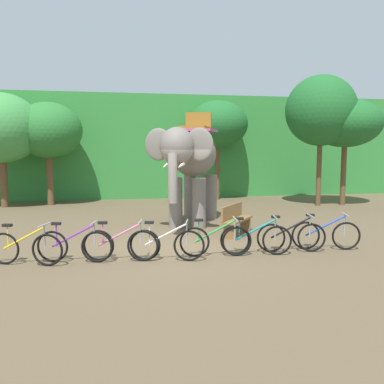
{
  "coord_description": "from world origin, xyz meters",
  "views": [
    {
      "loc": [
        -1.43,
        -10.23,
        2.54
      ],
      "look_at": [
        0.71,
        1.0,
        1.3
      ],
      "focal_mm": 37.88,
      "sensor_mm": 36.0,
      "label": 1
    }
  ],
  "objects_px": {
    "tree_left": "(345,123)",
    "tree_center_left": "(1,128)",
    "tree_far_left": "(48,131)",
    "bike_purple": "(74,245)",
    "bike_white": "(167,244)",
    "elephant": "(192,158)",
    "wooden_bench": "(235,219)",
    "bike_blue": "(326,234)",
    "tree_center_right": "(218,124)",
    "tree_right": "(321,111)",
    "bike_black": "(291,236)",
    "bike_pink": "(120,244)",
    "bike_green": "(216,240)",
    "bike_yellow": "(25,248)",
    "bike_teal": "(256,239)"
  },
  "relations": [
    {
      "from": "tree_left",
      "to": "tree_center_left",
      "type": "bearing_deg",
      "value": 171.94
    },
    {
      "from": "tree_far_left",
      "to": "bike_purple",
      "type": "height_order",
      "value": "tree_far_left"
    },
    {
      "from": "tree_left",
      "to": "bike_white",
      "type": "height_order",
      "value": "tree_left"
    },
    {
      "from": "elephant",
      "to": "wooden_bench",
      "type": "height_order",
      "value": "elephant"
    },
    {
      "from": "bike_blue",
      "to": "tree_center_right",
      "type": "bearing_deg",
      "value": 90.93
    },
    {
      "from": "elephant",
      "to": "bike_purple",
      "type": "height_order",
      "value": "elephant"
    },
    {
      "from": "bike_white",
      "to": "wooden_bench",
      "type": "xyz_separation_m",
      "value": [
        2.34,
        2.39,
        0.09
      ]
    },
    {
      "from": "tree_right",
      "to": "bike_black",
      "type": "distance_m",
      "value": 9.52
    },
    {
      "from": "bike_purple",
      "to": "bike_pink",
      "type": "xyz_separation_m",
      "value": [
        1.01,
        -0.09,
        0.0
      ]
    },
    {
      "from": "tree_right",
      "to": "elephant",
      "type": "relative_size",
      "value": 1.37
    },
    {
      "from": "bike_green",
      "to": "bike_blue",
      "type": "xyz_separation_m",
      "value": [
        2.88,
        0.12,
        0.0
      ]
    },
    {
      "from": "tree_center_right",
      "to": "bike_purple",
      "type": "relative_size",
      "value": 2.9
    },
    {
      "from": "tree_right",
      "to": "bike_green",
      "type": "distance_m",
      "value": 10.63
    },
    {
      "from": "tree_left",
      "to": "tree_center_right",
      "type": "bearing_deg",
      "value": 149.32
    },
    {
      "from": "tree_left",
      "to": "bike_green",
      "type": "distance_m",
      "value": 11.21
    },
    {
      "from": "bike_black",
      "to": "bike_pink",
      "type": "bearing_deg",
      "value": -179.56
    },
    {
      "from": "bike_green",
      "to": "bike_purple",
      "type": "bearing_deg",
      "value": 177.95
    },
    {
      "from": "tree_center_right",
      "to": "bike_yellow",
      "type": "distance_m",
      "value": 12.89
    },
    {
      "from": "bike_black",
      "to": "tree_far_left",
      "type": "bearing_deg",
      "value": 125.82
    },
    {
      "from": "elephant",
      "to": "wooden_bench",
      "type": "bearing_deg",
      "value": -61.88
    },
    {
      "from": "bike_yellow",
      "to": "bike_green",
      "type": "relative_size",
      "value": 0.96
    },
    {
      "from": "tree_left",
      "to": "bike_blue",
      "type": "relative_size",
      "value": 2.83
    },
    {
      "from": "tree_far_left",
      "to": "bike_yellow",
      "type": "distance_m",
      "value": 10.24
    },
    {
      "from": "tree_center_right",
      "to": "wooden_bench",
      "type": "xyz_separation_m",
      "value": [
        -1.54,
        -8.17,
        -3.22
      ]
    },
    {
      "from": "tree_far_left",
      "to": "elephant",
      "type": "relative_size",
      "value": 1.1
    },
    {
      "from": "bike_teal",
      "to": "bike_blue",
      "type": "xyz_separation_m",
      "value": [
        1.9,
        0.15,
        0.0
      ]
    },
    {
      "from": "bike_white",
      "to": "bike_green",
      "type": "bearing_deg",
      "value": 6.96
    },
    {
      "from": "wooden_bench",
      "to": "tree_left",
      "type": "bearing_deg",
      "value": 38.22
    },
    {
      "from": "tree_center_right",
      "to": "bike_pink",
      "type": "height_order",
      "value": "tree_center_right"
    },
    {
      "from": "bike_teal",
      "to": "tree_left",
      "type": "bearing_deg",
      "value": 47.79
    },
    {
      "from": "tree_center_right",
      "to": "bike_green",
      "type": "relative_size",
      "value": 2.85
    },
    {
      "from": "bike_white",
      "to": "tree_center_left",
      "type": "bearing_deg",
      "value": 121.11
    },
    {
      "from": "tree_right",
      "to": "bike_yellow",
      "type": "relative_size",
      "value": 3.47
    },
    {
      "from": "bike_purple",
      "to": "tree_center_right",
      "type": "bearing_deg",
      "value": 60.1
    },
    {
      "from": "tree_center_left",
      "to": "bike_blue",
      "type": "distance_m",
      "value": 13.96
    },
    {
      "from": "tree_left",
      "to": "elephant",
      "type": "xyz_separation_m",
      "value": [
        -7.55,
        -3.37,
        -1.44
      ]
    },
    {
      "from": "bike_pink",
      "to": "bike_black",
      "type": "height_order",
      "value": "same"
    },
    {
      "from": "bike_teal",
      "to": "bike_blue",
      "type": "height_order",
      "value": "same"
    },
    {
      "from": "bike_white",
      "to": "tree_center_right",
      "type": "bearing_deg",
      "value": 69.82
    },
    {
      "from": "tree_center_left",
      "to": "bike_white",
      "type": "height_order",
      "value": "tree_center_left"
    },
    {
      "from": "tree_center_left",
      "to": "bike_teal",
      "type": "xyz_separation_m",
      "value": [
        7.98,
        -9.55,
        -3.0
      ]
    },
    {
      "from": "wooden_bench",
      "to": "tree_right",
      "type": "bearing_deg",
      "value": 43.94
    },
    {
      "from": "bike_green",
      "to": "bike_teal",
      "type": "relative_size",
      "value": 1.02
    },
    {
      "from": "tree_center_right",
      "to": "bike_black",
      "type": "relative_size",
      "value": 2.87
    },
    {
      "from": "elephant",
      "to": "bike_yellow",
      "type": "xyz_separation_m",
      "value": [
        -4.44,
        -3.98,
        -1.82
      ]
    },
    {
      "from": "bike_teal",
      "to": "wooden_bench",
      "type": "bearing_deg",
      "value": 85.32
    },
    {
      "from": "bike_pink",
      "to": "bike_blue",
      "type": "xyz_separation_m",
      "value": [
        5.08,
        0.09,
        0.0
      ]
    },
    {
      "from": "tree_center_left",
      "to": "tree_far_left",
      "type": "bearing_deg",
      "value": 10.34
    },
    {
      "from": "tree_left",
      "to": "bike_purple",
      "type": "bearing_deg",
      "value": -146.29
    },
    {
      "from": "bike_white",
      "to": "bike_pink",
      "type": "bearing_deg",
      "value": 170.56
    }
  ]
}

